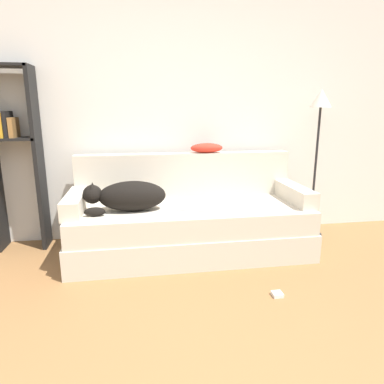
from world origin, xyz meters
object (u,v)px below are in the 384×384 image
at_px(dog, 128,196).
at_px(floor_lamp, 319,126).
at_px(bookshelf, 13,148).
at_px(laptop, 197,207).
at_px(throw_pillow, 207,148).
at_px(couch, 190,229).
at_px(power_adapter, 277,294).

height_order(dog, floor_lamp, floor_lamp).
bearing_deg(bookshelf, floor_lamp, -3.15).
relative_size(laptop, throw_pillow, 1.20).
height_order(laptop, throw_pillow, throw_pillow).
bearing_deg(couch, dog, -172.08).
height_order(bookshelf, power_adapter, bookshelf).
distance_m(dog, throw_pillow, 0.96).
distance_m(laptop, bookshelf, 1.78).
distance_m(laptop, power_adapter, 1.01).
distance_m(couch, power_adapter, 1.03).
bearing_deg(laptop, power_adapter, -44.81).
xyz_separation_m(dog, floor_lamp, (1.89, 0.30, 0.56)).
height_order(couch, dog, dog).
bearing_deg(throw_pillow, dog, -151.28).
height_order(throw_pillow, power_adapter, throw_pillow).
relative_size(couch, bookshelf, 1.27).
bearing_deg(power_adapter, throw_pillow, 102.71).
bearing_deg(laptop, throw_pillow, 84.07).
relative_size(couch, laptop, 5.59).
bearing_deg(bookshelf, dog, -24.23).
xyz_separation_m(couch, dog, (-0.56, -0.08, 0.36)).
bearing_deg(throw_pillow, floor_lamp, -6.31).
bearing_deg(floor_lamp, dog, -170.88).
distance_m(throw_pillow, bookshelf, 1.81).
height_order(dog, laptop, dog).
height_order(laptop, floor_lamp, floor_lamp).
distance_m(couch, laptop, 0.27).
bearing_deg(dog, throw_pillow, 28.72).
relative_size(laptop, power_adapter, 5.33).
bearing_deg(floor_lamp, throw_pillow, 173.69).
bearing_deg(dog, floor_lamp, 9.12).
height_order(dog, power_adapter, dog).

